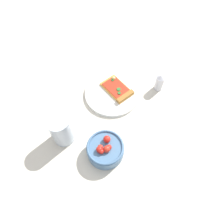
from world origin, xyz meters
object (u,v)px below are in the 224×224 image
Objects in this scene: pizza_slice_main at (118,90)px; pepper_shaker at (159,82)px; plate at (112,93)px; salad_bowl at (105,149)px; soda_glass at (61,130)px.

pizza_slice_main is 0.18m from pepper_shaker.
plate is 2.91× the size of pepper_shaker.
pepper_shaker reaches higher than plate.
salad_bowl is at bearing 161.42° from pizza_slice_main.
plate is 1.50× the size of pizza_slice_main.
soda_glass is at bearing 113.60° from pepper_shaker.
soda_glass is 0.45m from pepper_shaker.
plate is 0.03m from pizza_slice_main.
plate is 0.27m from salad_bowl.
pepper_shaker is at bearing -90.21° from pizza_slice_main.
pizza_slice_main is at bearing -18.58° from salad_bowl.
salad_bowl reaches higher than pizza_slice_main.
pepper_shaker is at bearing -66.40° from soda_glass.
pizza_slice_main is at bearing -52.43° from soda_glass.
soda_glass reaches higher than pepper_shaker.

